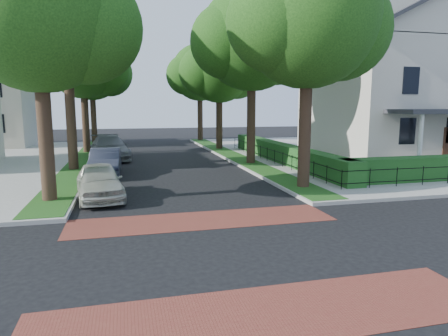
% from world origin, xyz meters
% --- Properties ---
extents(ground, '(120.00, 120.00, 0.00)m').
position_xyz_m(ground, '(0.00, 0.00, 0.00)').
color(ground, black).
rests_on(ground, ground).
extents(sidewalk_ne, '(30.00, 30.00, 0.15)m').
position_xyz_m(sidewalk_ne, '(19.50, 19.00, 0.07)').
color(sidewalk_ne, gray).
rests_on(sidewalk_ne, ground).
extents(crosswalk_far, '(9.00, 2.20, 0.01)m').
position_xyz_m(crosswalk_far, '(0.00, 3.20, 0.01)').
color(crosswalk_far, maroon).
rests_on(crosswalk_far, ground).
extents(crosswalk_near, '(9.00, 2.20, 0.01)m').
position_xyz_m(crosswalk_near, '(0.00, -3.20, 0.01)').
color(crosswalk_near, maroon).
rests_on(crosswalk_near, ground).
extents(grass_strip_ne, '(1.60, 29.80, 0.02)m').
position_xyz_m(grass_strip_ne, '(5.40, 19.10, 0.16)').
color(grass_strip_ne, '#1C4D16').
rests_on(grass_strip_ne, sidewalk_ne).
extents(grass_strip_nw, '(1.60, 29.80, 0.02)m').
position_xyz_m(grass_strip_nw, '(-5.40, 19.10, 0.16)').
color(grass_strip_nw, '#1C4D16').
rests_on(grass_strip_nw, sidewalk_nw).
extents(tree_right_near, '(7.75, 6.67, 10.66)m').
position_xyz_m(tree_right_near, '(5.60, 7.24, 7.63)').
color(tree_right_near, black).
rests_on(tree_right_near, sidewalk_ne).
extents(tree_right_mid, '(8.25, 7.09, 11.22)m').
position_xyz_m(tree_right_mid, '(5.61, 15.25, 7.99)').
color(tree_right_mid, black).
rests_on(tree_right_mid, sidewalk_ne).
extents(tree_right_far, '(7.25, 6.23, 9.74)m').
position_xyz_m(tree_right_far, '(5.60, 24.22, 6.91)').
color(tree_right_far, black).
rests_on(tree_right_far, sidewalk_ne).
extents(tree_right_back, '(7.50, 6.45, 10.20)m').
position_xyz_m(tree_right_back, '(5.60, 33.23, 7.27)').
color(tree_right_back, black).
rests_on(tree_right_back, sidewalk_ne).
extents(tree_left_near, '(7.50, 6.45, 10.20)m').
position_xyz_m(tree_left_near, '(-5.40, 7.23, 7.27)').
color(tree_left_near, black).
rests_on(tree_left_near, sidewalk_nw).
extents(tree_left_mid, '(8.00, 6.88, 11.48)m').
position_xyz_m(tree_left_mid, '(-5.39, 15.24, 8.34)').
color(tree_left_mid, black).
rests_on(tree_left_mid, sidewalk_nw).
extents(tree_left_far, '(7.00, 6.02, 9.86)m').
position_xyz_m(tree_left_far, '(-5.40, 24.22, 7.12)').
color(tree_left_far, black).
rests_on(tree_left_far, sidewalk_nw).
extents(tree_left_back, '(7.75, 6.66, 10.44)m').
position_xyz_m(tree_left_back, '(-5.40, 33.24, 7.41)').
color(tree_left_back, black).
rests_on(tree_left_back, sidewalk_nw).
extents(hedge_main_road, '(1.00, 18.00, 1.20)m').
position_xyz_m(hedge_main_road, '(7.70, 15.00, 0.75)').
color(hedge_main_road, '#1C4618').
rests_on(hedge_main_road, sidewalk_ne).
extents(fence_main_road, '(0.06, 18.00, 0.90)m').
position_xyz_m(fence_main_road, '(6.90, 15.00, 0.60)').
color(fence_main_road, black).
rests_on(fence_main_road, sidewalk_ne).
extents(house_victorian, '(13.00, 13.05, 12.48)m').
position_xyz_m(house_victorian, '(17.51, 15.92, 6.02)').
color(house_victorian, beige).
rests_on(house_victorian, sidewalk_ne).
extents(parked_car_front, '(2.33, 4.61, 1.51)m').
position_xyz_m(parked_car_front, '(-3.60, 7.37, 0.75)').
color(parked_car_front, '#B6B8A5').
rests_on(parked_car_front, ground).
extents(parked_car_middle, '(1.69, 4.60, 1.50)m').
position_xyz_m(parked_car_middle, '(-3.60, 13.30, 0.75)').
color(parked_car_middle, '#222633').
rests_on(parked_car_middle, ground).
extents(parked_car_rear, '(3.26, 6.17, 1.71)m').
position_xyz_m(parked_car_rear, '(-3.60, 20.03, 0.85)').
color(parked_car_rear, slate).
rests_on(parked_car_rear, ground).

